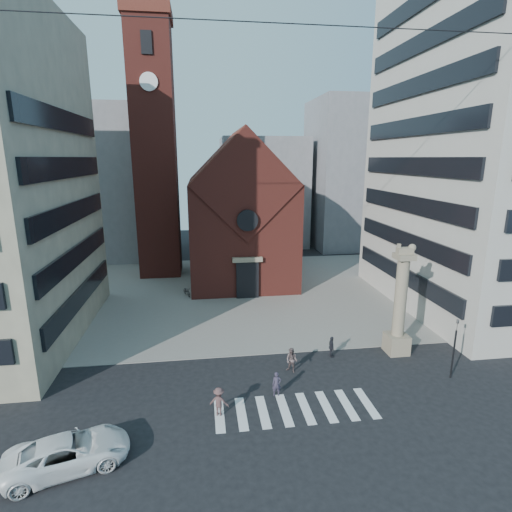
# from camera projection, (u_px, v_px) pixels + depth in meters

# --- Properties ---
(ground) EXTENTS (120.00, 120.00, 0.00)m
(ground) POSITION_uv_depth(u_px,v_px,m) (277.00, 383.00, 26.88)
(ground) COLOR black
(ground) RESTS_ON ground
(piazza) EXTENTS (46.00, 30.00, 0.05)m
(piazza) POSITION_uv_depth(u_px,v_px,m) (245.00, 291.00, 45.15)
(piazza) COLOR gray
(piazza) RESTS_ON ground
(zebra_crossing) EXTENTS (10.20, 3.20, 0.01)m
(zebra_crossing) POSITION_uv_depth(u_px,v_px,m) (295.00, 409.00, 24.07)
(zebra_crossing) COLOR white
(zebra_crossing) RESTS_ON ground
(church) EXTENTS (12.00, 16.65, 18.00)m
(church) POSITION_uv_depth(u_px,v_px,m) (240.00, 214.00, 49.05)
(church) COLOR maroon
(church) RESTS_ON ground
(campanile) EXTENTS (5.50, 5.50, 31.20)m
(campanile) POSITION_uv_depth(u_px,v_px,m) (155.00, 149.00, 48.70)
(campanile) COLOR maroon
(campanile) RESTS_ON ground
(building_right) EXTENTS (18.00, 22.00, 32.00)m
(building_right) POSITION_uv_depth(u_px,v_px,m) (504.00, 144.00, 37.78)
(building_right) COLOR #ACA69C
(building_right) RESTS_ON ground
(bg_block_left) EXTENTS (16.00, 14.00, 22.00)m
(bg_block_left) POSITION_uv_depth(u_px,v_px,m) (98.00, 183.00, 60.05)
(bg_block_left) COLOR gray
(bg_block_left) RESTS_ON ground
(bg_block_mid) EXTENTS (14.00, 12.00, 18.00)m
(bg_block_mid) POSITION_uv_depth(u_px,v_px,m) (263.00, 192.00, 68.80)
(bg_block_mid) COLOR gray
(bg_block_mid) RESTS_ON ground
(bg_block_right) EXTENTS (16.00, 14.00, 24.00)m
(bg_block_right) POSITION_uv_depth(u_px,v_px,m) (359.00, 174.00, 67.32)
(bg_block_right) COLOR gray
(bg_block_right) RESTS_ON ground
(lion_column) EXTENTS (1.63, 1.60, 8.68)m
(lion_column) POSITION_uv_depth(u_px,v_px,m) (399.00, 311.00, 30.27)
(lion_column) COLOR gray
(lion_column) RESTS_ON ground
(traffic_light) EXTENTS (0.13, 0.16, 4.30)m
(traffic_light) POSITION_uv_depth(u_px,v_px,m) (454.00, 347.00, 26.97)
(traffic_light) COLOR black
(traffic_light) RESTS_ON ground
(white_car) EXTENTS (6.28, 4.23, 1.60)m
(white_car) POSITION_uv_depth(u_px,v_px,m) (68.00, 453.00, 19.40)
(white_car) COLOR white
(white_car) RESTS_ON ground
(pedestrian_0) EXTENTS (0.60, 0.41, 1.59)m
(pedestrian_0) POSITION_uv_depth(u_px,v_px,m) (277.00, 384.00, 25.28)
(pedestrian_0) COLOR #342D3F
(pedestrian_0) RESTS_ON ground
(pedestrian_1) EXTENTS (1.09, 1.07, 1.78)m
(pedestrian_1) POSITION_uv_depth(u_px,v_px,m) (292.00, 360.00, 28.07)
(pedestrian_1) COLOR #63504F
(pedestrian_1) RESTS_ON ground
(pedestrian_2) EXTENTS (0.43, 0.97, 1.64)m
(pedestrian_2) POSITION_uv_depth(u_px,v_px,m) (331.00, 347.00, 30.21)
(pedestrian_2) COLOR #222228
(pedestrian_2) RESTS_ON ground
(pedestrian_3) EXTENTS (1.28, 0.96, 1.76)m
(pedestrian_3) POSITION_uv_depth(u_px,v_px,m) (219.00, 401.00, 23.34)
(pedestrian_3) COLOR #523837
(pedestrian_3) RESTS_ON ground
(scooter_0) EXTENTS (1.30, 1.96, 0.97)m
(scooter_0) POSITION_uv_depth(u_px,v_px,m) (187.00, 291.00, 43.67)
(scooter_0) COLOR black
(scooter_0) RESTS_ON piazza
(scooter_1) EXTENTS (1.15, 1.86, 1.08)m
(scooter_1) POSITION_uv_depth(u_px,v_px,m) (202.00, 290.00, 43.88)
(scooter_1) COLOR black
(scooter_1) RESTS_ON piazza
(scooter_2) EXTENTS (1.30, 1.96, 0.97)m
(scooter_2) POSITION_uv_depth(u_px,v_px,m) (217.00, 290.00, 44.10)
(scooter_2) COLOR black
(scooter_2) RESTS_ON piazza
(scooter_3) EXTENTS (1.15, 1.86, 1.08)m
(scooter_3) POSITION_uv_depth(u_px,v_px,m) (231.00, 289.00, 44.31)
(scooter_3) COLOR black
(scooter_3) RESTS_ON piazza
(scooter_4) EXTENTS (1.30, 1.96, 0.97)m
(scooter_4) POSITION_uv_depth(u_px,v_px,m) (246.00, 289.00, 44.54)
(scooter_4) COLOR black
(scooter_4) RESTS_ON piazza
(scooter_5) EXTENTS (1.15, 1.86, 1.08)m
(scooter_5) POSITION_uv_depth(u_px,v_px,m) (260.00, 287.00, 44.74)
(scooter_5) COLOR black
(scooter_5) RESTS_ON piazza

